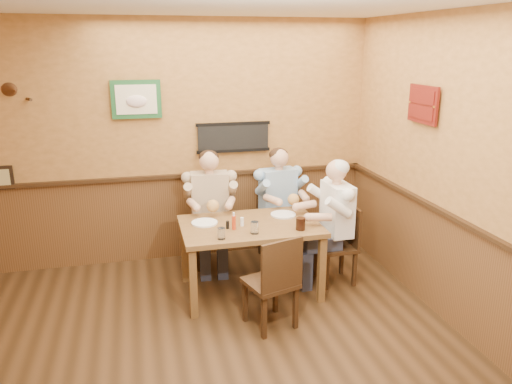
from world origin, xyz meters
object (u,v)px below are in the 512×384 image
water_glass_left (221,233)px  salt_shaker (242,222)px  diner_tan_shirt (210,215)px  chair_back_right (278,224)px  dining_table (250,232)px  pepper_shaker (228,225)px  diner_blue_polo (278,209)px  cola_tumbler (301,224)px  hot_sauce_bottle (234,222)px  chair_near_side (270,280)px  diner_white_elder (336,229)px  chair_right_end (335,245)px  water_glass_mid (255,228)px  chair_back_left (211,230)px

water_glass_left → salt_shaker: 0.40m
salt_shaker → diner_tan_shirt: bearing=104.8°
chair_back_right → diner_tan_shirt: 0.85m
dining_table → chair_back_right: bearing=56.5°
chair_back_right → water_glass_left: water_glass_left is taller
water_glass_left → pepper_shaker: (0.11, 0.26, -0.02)m
diner_blue_polo → pepper_shaker: size_ratio=15.48×
diner_blue_polo → pepper_shaker: 1.17m
cola_tumbler → hot_sauce_bottle: size_ratio=0.78×
diner_blue_polo → diner_tan_shirt: bearing=174.9°
pepper_shaker → water_glass_left: bearing=-112.7°
dining_table → pepper_shaker: size_ratio=17.85×
diner_tan_shirt → chair_near_side: bearing=-73.0°
hot_sauce_bottle → diner_white_elder: bearing=5.4°
chair_right_end → water_glass_left: (-1.30, -0.33, 0.38)m
water_glass_left → cola_tumbler: cola_tumbler is taller
chair_back_right → water_glass_mid: water_glass_mid is taller
diner_blue_polo → water_glass_left: diner_blue_polo is taller
diner_tan_shirt → water_glass_mid: bearing=-70.3°
diner_white_elder → cola_tumbler: bearing=-63.2°
chair_right_end → diner_tan_shirt: bearing=-123.0°
dining_table → chair_near_side: 0.72m
diner_white_elder → cola_tumbler: size_ratio=10.03×
diner_white_elder → pepper_shaker: bearing=-88.5°
chair_right_end → pepper_shaker: (-1.19, -0.07, 0.36)m
chair_right_end → chair_near_side: size_ratio=0.95×
dining_table → water_glass_left: size_ratio=12.70×
chair_back_right → diner_blue_polo: (0.00, 0.00, 0.18)m
water_glass_mid → water_glass_left: bearing=-169.1°
diner_tan_shirt → diner_white_elder: size_ratio=1.01×
cola_tumbler → pepper_shaker: cola_tumbler is taller
chair_near_side → pepper_shaker: bearing=-82.9°
diner_blue_polo → hot_sauce_bottle: (-0.72, -0.91, 0.22)m
salt_shaker → chair_back_left: bearing=104.8°
cola_tumbler → water_glass_mid: bearing=178.8°
chair_back_left → chair_near_side: chair_near_side is taller
diner_tan_shirt → diner_blue_polo: 0.82m
water_glass_left → pepper_shaker: size_ratio=1.41×
chair_near_side → diner_blue_polo: diner_blue_polo is taller
diner_white_elder → pepper_shaker: diner_white_elder is taller
diner_tan_shirt → hot_sauce_bottle: size_ratio=7.85×
diner_white_elder → salt_shaker: (-1.03, -0.03, 0.18)m
chair_back_left → cola_tumbler: (0.74, -1.02, 0.38)m
chair_back_right → water_glass_mid: (-0.54, -1.06, 0.38)m
chair_right_end → cola_tumbler: size_ratio=7.02×
dining_table → salt_shaker: size_ratio=15.90×
diner_blue_polo → pepper_shaker: (-0.77, -0.87, 0.18)m
salt_shaker → chair_right_end: bearing=1.7°
salt_shaker → dining_table: bearing=21.0°
diner_tan_shirt → water_glass_mid: 1.06m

